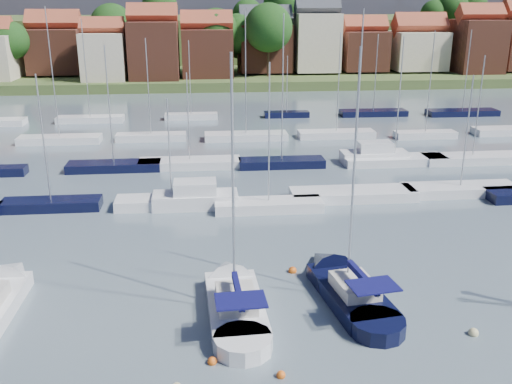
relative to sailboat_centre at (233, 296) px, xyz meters
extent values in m
plane|color=#4A5965|center=(3.13, 36.09, -0.36)|extent=(260.00, 260.00, 0.00)
cone|color=silver|center=(-13.34, 4.27, -0.11)|extent=(2.95, 3.43, 2.90)
cube|color=silver|center=(0.05, -1.30, -0.11)|extent=(3.24, 7.20, 1.20)
cone|color=silver|center=(-0.13, 3.12, -0.11)|extent=(3.09, 3.56, 2.95)
cylinder|color=silver|center=(0.20, -4.84, -0.11)|extent=(3.07, 3.07, 1.20)
cube|color=beige|center=(0.07, -1.79, 0.84)|extent=(2.18, 3.03, 0.70)
cylinder|color=#B2B2B7|center=(0.03, -0.81, 7.05)|extent=(0.14, 0.14, 13.11)
cylinder|color=#B2B2B7|center=(0.11, -2.77, 1.69)|extent=(0.26, 3.93, 0.10)
cube|color=#0E0E49|center=(0.11, -2.77, 1.84)|extent=(0.45, 3.75, 0.35)
cube|color=#0E0E49|center=(0.17, -4.05, 1.99)|extent=(2.58, 1.87, 0.08)
cube|color=black|center=(6.68, -0.49, -0.11)|extent=(3.91, 7.36, 1.20)
cone|color=black|center=(6.04, 3.85, -0.11)|extent=(3.39, 3.80, 2.92)
cylinder|color=black|center=(7.19, -3.95, -0.11)|extent=(3.32, 3.32, 1.20)
cube|color=beige|center=(6.75, -0.97, 0.84)|extent=(2.45, 3.19, 0.70)
cylinder|color=#B2B2B7|center=(6.61, -0.01, 7.13)|extent=(0.14, 0.14, 13.27)
cylinder|color=#B2B2B7|center=(6.89, -1.93, 1.69)|extent=(0.67, 3.87, 0.10)
cube|color=#0E0E49|center=(6.89, -1.93, 1.84)|extent=(0.84, 3.70, 0.35)
cube|color=#0E0E49|center=(7.08, -3.18, 1.99)|extent=(2.71, 2.10, 0.08)
sphere|color=#D85914|center=(-1.32, -5.71, -0.36)|extent=(0.46, 0.46, 0.46)
sphere|color=#D85914|center=(1.77, -7.04, -0.36)|extent=(0.42, 0.42, 0.42)
sphere|color=#D85914|center=(3.96, 3.38, -0.36)|extent=(0.53, 0.53, 0.53)
sphere|color=beige|center=(12.09, -4.55, -0.36)|extent=(0.52, 0.52, 0.52)
cube|color=black|center=(-13.98, 16.63, -0.01)|extent=(8.01, 2.24, 1.00)
cylinder|color=#B2B2B7|center=(-13.98, 16.63, 5.57)|extent=(0.12, 0.12, 10.16)
cube|color=silver|center=(-4.14, 16.29, -0.01)|extent=(9.22, 2.58, 1.00)
cylinder|color=#B2B2B7|center=(-4.14, 16.29, 4.58)|extent=(0.12, 0.12, 8.18)
cube|color=silver|center=(3.76, 14.70, -0.01)|extent=(8.78, 2.46, 1.00)
cylinder|color=#B2B2B7|center=(3.76, 14.70, 6.02)|extent=(0.12, 0.12, 11.06)
cube|color=silver|center=(11.36, 16.76, -0.01)|extent=(10.79, 3.02, 1.00)
cylinder|color=#B2B2B7|center=(11.36, 16.76, 7.93)|extent=(0.12, 0.12, 14.87)
cube|color=silver|center=(21.11, 17.12, -0.01)|extent=(10.13, 2.84, 1.00)
cylinder|color=#B2B2B7|center=(21.11, 17.12, 5.29)|extent=(0.12, 0.12, 9.59)
cube|color=silver|center=(-2.18, 16.09, 0.14)|extent=(7.00, 2.60, 1.40)
cube|color=silver|center=(-2.18, 16.09, 1.24)|extent=(3.50, 2.20, 1.30)
cube|color=black|center=(-10.43, 27.73, -0.01)|extent=(9.30, 2.60, 1.00)
cylinder|color=#B2B2B7|center=(-10.43, 27.73, 6.23)|extent=(0.12, 0.12, 11.48)
cube|color=silver|center=(-2.82, 28.10, -0.01)|extent=(10.40, 2.91, 1.00)
cylinder|color=#B2B2B7|center=(-2.82, 28.10, 4.88)|extent=(0.12, 0.12, 8.77)
cube|color=black|center=(6.61, 27.37, -0.01)|extent=(8.80, 2.46, 1.00)
cylinder|color=#B2B2B7|center=(6.61, 27.37, 7.66)|extent=(0.12, 0.12, 14.33)
cube|color=silver|center=(18.52, 27.25, -0.01)|extent=(10.73, 3.00, 1.00)
cylinder|color=#B2B2B7|center=(18.52, 27.25, 6.57)|extent=(0.12, 0.12, 12.14)
cube|color=silver|center=(26.95, 27.06, -0.01)|extent=(10.48, 2.93, 1.00)
cylinder|color=#B2B2B7|center=(26.95, 27.06, 5.63)|extent=(0.12, 0.12, 10.28)
cube|color=silver|center=(16.59, 28.09, 0.14)|extent=(7.00, 2.60, 1.40)
cube|color=silver|center=(16.59, 28.09, 1.24)|extent=(3.50, 2.20, 1.30)
cube|color=silver|center=(-18.59, 40.30, -0.01)|extent=(9.71, 2.72, 1.00)
cylinder|color=#B2B2B7|center=(-18.59, 40.30, 7.93)|extent=(0.12, 0.12, 14.88)
cube|color=silver|center=(-7.71, 40.60, -0.01)|extent=(8.49, 2.38, 1.00)
cylinder|color=#B2B2B7|center=(-7.71, 40.60, 6.15)|extent=(0.12, 0.12, 11.31)
cube|color=silver|center=(3.92, 39.87, -0.01)|extent=(10.16, 2.85, 1.00)
cylinder|color=#B2B2B7|center=(3.92, 39.87, 7.79)|extent=(0.12, 0.12, 14.59)
cube|color=silver|center=(15.30, 39.99, -0.01)|extent=(9.53, 2.67, 1.00)
cylinder|color=#B2B2B7|center=(15.30, 39.99, 6.45)|extent=(0.12, 0.12, 11.91)
cube|color=silver|center=(26.28, 38.59, -0.01)|extent=(7.62, 2.13, 1.00)
cylinder|color=#B2B2B7|center=(26.28, 38.59, 6.56)|extent=(0.12, 0.12, 12.13)
cube|color=silver|center=(-17.13, 52.65, -0.01)|extent=(9.24, 2.59, 1.00)
cylinder|color=#B2B2B7|center=(-17.13, 52.65, 7.08)|extent=(0.12, 0.12, 13.17)
cube|color=silver|center=(-2.96, 53.39, -0.01)|extent=(7.57, 2.12, 1.00)
cylinder|color=#B2B2B7|center=(-2.96, 53.39, 5.61)|extent=(0.12, 0.12, 10.24)
cube|color=black|center=(11.01, 53.56, -0.01)|extent=(6.58, 1.84, 1.00)
cylinder|color=#B2B2B7|center=(11.01, 53.56, 4.50)|extent=(0.12, 0.12, 8.01)
cube|color=black|center=(24.06, 53.49, -0.01)|extent=(9.92, 2.78, 1.00)
cylinder|color=#B2B2B7|center=(24.06, 53.49, 5.95)|extent=(0.12, 0.12, 10.92)
cube|color=black|center=(37.41, 52.46, -0.01)|extent=(10.55, 2.95, 1.00)
cylinder|color=#B2B2B7|center=(37.41, 52.46, 6.25)|extent=(0.12, 0.12, 11.51)
cube|color=#4B5B2D|center=(3.13, 113.09, -0.06)|extent=(200.00, 70.00, 3.00)
cube|color=#4B5B2D|center=(3.13, 138.09, 4.64)|extent=(200.00, 60.00, 14.00)
cube|color=brown|center=(-30.52, 93.88, 6.21)|extent=(10.37, 9.97, 8.73)
cube|color=#98422C|center=(-30.52, 93.88, 11.84)|extent=(10.57, 5.13, 5.13)
cube|color=beige|center=(-19.62, 85.09, 5.72)|extent=(8.09, 8.80, 8.96)
cube|color=#98422C|center=(-19.62, 85.09, 11.19)|extent=(8.25, 4.00, 4.00)
cube|color=brown|center=(-10.22, 86.03, 6.73)|extent=(9.36, 10.17, 10.97)
cube|color=#98422C|center=(-10.22, 86.03, 13.36)|extent=(9.54, 4.63, 4.63)
cube|color=brown|center=(0.08, 87.74, 5.96)|extent=(9.90, 8.56, 9.42)
cube|color=#98422C|center=(0.08, 87.74, 11.88)|extent=(10.10, 4.90, 4.90)
cube|color=brown|center=(12.22, 92.74, 6.59)|extent=(10.59, 8.93, 9.49)
cube|color=#383A42|center=(12.22, 92.74, 12.63)|extent=(10.80, 5.24, 5.24)
cube|color=beige|center=(22.83, 91.89, 7.67)|extent=(9.01, 8.61, 11.65)
cube|color=#383A42|center=(22.83, 91.89, 14.60)|extent=(9.19, 4.46, 4.46)
cube|color=brown|center=(33.30, 93.09, 5.85)|extent=(9.10, 9.34, 8.00)
cube|color=#98422C|center=(33.30, 93.09, 10.96)|extent=(9.28, 4.50, 4.50)
cube|color=beige|center=(45.08, 92.68, 5.78)|extent=(10.86, 9.59, 7.88)
cube|color=#98422C|center=(45.08, 92.68, 11.05)|extent=(11.07, 5.37, 5.37)
cube|color=brown|center=(56.88, 90.01, 6.73)|extent=(9.18, 9.96, 10.97)
cube|color=#98422C|center=(56.88, 90.01, 13.34)|extent=(9.36, 4.54, 4.54)
cylinder|color=#382619|center=(59.90, 111.60, 8.16)|extent=(0.50, 0.50, 4.47)
sphere|color=#244A17|center=(59.90, 111.60, 14.23)|extent=(8.18, 8.18, 8.18)
cylinder|color=#382619|center=(6.59, 92.02, 3.47)|extent=(0.50, 0.50, 4.46)
sphere|color=#244A17|center=(6.59, 92.02, 9.52)|extent=(8.15, 8.15, 8.15)
cylinder|color=#382619|center=(18.35, 109.77, 8.22)|extent=(0.50, 0.50, 5.15)
sphere|color=#244A17|center=(18.35, 109.77, 15.21)|extent=(9.41, 9.41, 9.41)
cylinder|color=#382619|center=(-10.42, 112.40, 8.32)|extent=(0.50, 0.50, 4.56)
sphere|color=#244A17|center=(-10.42, 112.40, 14.51)|extent=(8.34, 8.34, 8.34)
cylinder|color=#382619|center=(-20.11, 101.34, 3.82)|extent=(0.50, 0.50, 5.15)
sphere|color=#244A17|center=(-20.11, 101.34, 10.81)|extent=(9.42, 9.42, 9.42)
cylinder|color=#382619|center=(-35.55, 103.41, 6.40)|extent=(0.50, 0.50, 3.42)
sphere|color=#244A17|center=(-35.55, 103.41, 11.05)|extent=(6.26, 6.26, 6.26)
cylinder|color=#382619|center=(16.88, 100.80, 3.13)|extent=(0.50, 0.50, 3.77)
sphere|color=#244A17|center=(16.88, 100.80, 8.24)|extent=(6.89, 6.89, 6.89)
cylinder|color=#382619|center=(12.17, 87.03, 3.85)|extent=(0.50, 0.50, 5.21)
sphere|color=#244A17|center=(12.17, 87.03, 10.93)|extent=(9.53, 9.53, 9.53)
cylinder|color=#382619|center=(65.06, 97.71, 2.73)|extent=(0.50, 0.50, 2.97)
sphere|color=#244A17|center=(65.06, 97.71, 6.77)|extent=(5.44, 5.44, 5.44)
cylinder|color=#382619|center=(1.98, 89.84, 3.67)|extent=(0.50, 0.50, 4.84)
sphere|color=#244A17|center=(1.98, 89.84, 10.24)|extent=(8.85, 8.85, 8.85)
cylinder|color=#382619|center=(55.80, 111.81, 7.81)|extent=(0.50, 0.50, 3.72)
sphere|color=#244A17|center=(55.80, 111.81, 12.86)|extent=(6.80, 6.80, 6.80)
cylinder|color=#382619|center=(57.17, 90.22, 3.27)|extent=(0.50, 0.50, 4.05)
sphere|color=#244A17|center=(57.17, 90.22, 8.76)|extent=(7.40, 7.40, 7.40)
cylinder|color=#382619|center=(-37.83, 88.88, 3.25)|extent=(0.50, 0.50, 4.00)
sphere|color=#244A17|center=(-37.83, 88.88, 8.68)|extent=(7.32, 7.32, 7.32)
cylinder|color=#382619|center=(9.96, 109.38, 7.55)|extent=(0.50, 0.50, 3.93)
sphere|color=#244A17|center=(9.96, 109.38, 12.89)|extent=(7.19, 7.19, 7.19)
cylinder|color=#382619|center=(33.77, 96.26, 3.16)|extent=(0.50, 0.50, 3.82)
sphere|color=#244A17|center=(33.77, 96.26, 8.35)|extent=(6.99, 6.99, 6.99)
cylinder|color=#382619|center=(-14.32, 89.21, 2.99)|extent=(0.50, 0.50, 3.48)
sphere|color=#244A17|center=(-14.32, 89.21, 7.71)|extent=(6.37, 6.37, 6.37)
cylinder|color=#382619|center=(60.64, 98.90, 2.74)|extent=(0.50, 0.50, 2.99)
sphere|color=#244A17|center=(60.64, 98.90, 6.79)|extent=(5.46, 5.46, 5.46)
cylinder|color=#382619|center=(6.73, 95.13, 2.87)|extent=(0.50, 0.50, 3.25)
sphere|color=#244A17|center=(6.73, 95.13, 7.28)|extent=(5.94, 5.94, 5.94)
cylinder|color=#382619|center=(0.07, 96.82, 2.74)|extent=(0.50, 0.50, 2.98)
sphere|color=#244A17|center=(0.07, 96.82, 6.79)|extent=(5.46, 5.46, 5.46)
cylinder|color=#382619|center=(67.79, 117.83, 9.00)|extent=(0.50, 0.50, 4.29)
sphere|color=#244A17|center=(67.79, 117.83, 14.82)|extent=(7.84, 7.84, 7.84)
camera|label=1|loc=(-1.47, -28.76, 15.92)|focal=40.00mm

